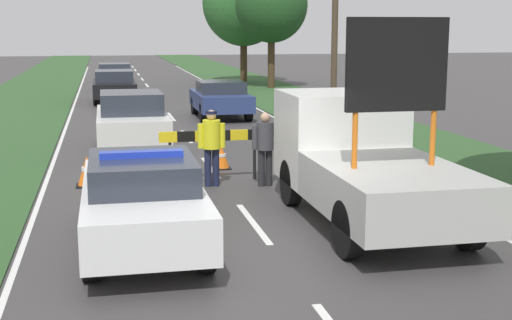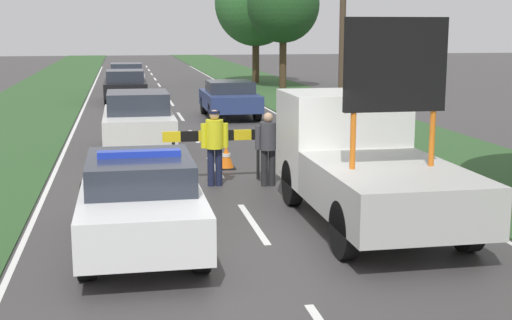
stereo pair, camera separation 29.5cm
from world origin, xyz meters
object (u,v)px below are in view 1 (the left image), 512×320
(traffic_cone_near_truck, at_px, (87,171))
(queued_car_sedan_silver, at_px, (115,77))
(roadside_tree_near_right, at_px, (244,3))
(utility_pole, at_px, (335,8))
(traffic_cone_centre_front, at_px, (222,157))
(traffic_cone_near_police, at_px, (144,183))
(police_car, at_px, (142,199))
(work_truck, at_px, (362,158))
(road_barrier, at_px, (213,140))
(traffic_cone_behind_barrier, at_px, (314,157))
(queued_car_hatch_blue, at_px, (221,98))
(roadside_tree_near_left, at_px, (271,5))
(police_officer, at_px, (212,141))
(pedestrian_civilian, at_px, (265,143))
(queued_car_van_white, at_px, (132,121))
(queued_car_sedan_black, at_px, (114,86))

(traffic_cone_near_truck, relative_size, queued_car_sedan_silver, 0.16)
(roadside_tree_near_right, bearing_deg, utility_pole, -93.68)
(traffic_cone_centre_front, height_order, queued_car_sedan_silver, queued_car_sedan_silver)
(traffic_cone_near_truck, relative_size, roadside_tree_near_right, 0.09)
(traffic_cone_near_police, bearing_deg, police_car, -93.47)
(work_truck, distance_m, roadside_tree_near_right, 32.52)
(police_car, xyz_separation_m, road_barrier, (1.83, 4.65, 0.17))
(traffic_cone_behind_barrier, bearing_deg, queued_car_sedan_silver, 100.32)
(queued_car_hatch_blue, bearing_deg, roadside_tree_near_left, -111.50)
(police_officer, height_order, pedestrian_civilian, police_officer)
(work_truck, height_order, traffic_cone_near_truck, work_truck)
(traffic_cone_near_truck, relative_size, queued_car_van_white, 0.15)
(police_officer, distance_m, queued_car_van_white, 5.09)
(police_car, bearing_deg, roadside_tree_near_right, 73.38)
(work_truck, distance_m, queued_car_hatch_blue, 15.22)
(road_barrier, relative_size, traffic_cone_behind_barrier, 3.39)
(queued_car_sedan_silver, relative_size, roadside_tree_near_left, 0.63)
(police_officer, relative_size, queued_car_hatch_blue, 0.41)
(road_barrier, xyz_separation_m, roadside_tree_near_left, (7.02, 24.12, 3.75))
(roadside_tree_near_left, bearing_deg, queued_car_hatch_blue, -111.50)
(traffic_cone_centre_front, height_order, roadside_tree_near_left, roadside_tree_near_left)
(roadside_tree_near_right, bearing_deg, work_truck, -97.23)
(police_officer, relative_size, queued_car_van_white, 0.38)
(road_barrier, relative_size, traffic_cone_near_truck, 3.54)
(traffic_cone_near_truck, bearing_deg, police_officer, -11.93)
(traffic_cone_near_truck, distance_m, queued_car_hatch_blue, 12.41)
(roadside_tree_near_left, distance_m, utility_pole, 18.32)
(road_barrier, xyz_separation_m, police_officer, (-0.10, -0.52, 0.06))
(road_barrier, xyz_separation_m, pedestrian_civilian, (1.05, -0.75, 0.01))
(police_officer, distance_m, queued_car_sedan_silver, 24.95)
(police_officer, relative_size, roadside_tree_near_right, 0.22)
(traffic_cone_near_truck, relative_size, traffic_cone_behind_barrier, 0.96)
(work_truck, distance_m, traffic_cone_near_police, 4.69)
(traffic_cone_near_police, height_order, queued_car_sedan_black, queued_car_sedan_black)
(traffic_cone_near_police, height_order, traffic_cone_behind_barrier, traffic_cone_behind_barrier)
(traffic_cone_behind_barrier, distance_m, queued_car_sedan_black, 18.27)
(pedestrian_civilian, distance_m, roadside_tree_near_right, 29.76)
(queued_car_sedan_black, bearing_deg, traffic_cone_behind_barrier, 104.10)
(police_officer, xyz_separation_m, queued_car_hatch_blue, (2.14, 11.99, -0.25))
(traffic_cone_near_police, xyz_separation_m, traffic_cone_behind_barrier, (4.16, 1.67, 0.09))
(queued_car_sedan_black, distance_m, queued_car_sedan_silver, 6.09)
(work_truck, height_order, pedestrian_civilian, work_truck)
(roadside_tree_near_left, bearing_deg, traffic_cone_near_truck, -112.17)
(traffic_cone_near_truck, relative_size, queued_car_hatch_blue, 0.17)
(police_car, distance_m, work_truck, 4.11)
(work_truck, xyz_separation_m, traffic_cone_behind_barrier, (0.38, 4.32, -0.76))
(road_barrier, bearing_deg, utility_pole, 44.80)
(road_barrier, height_order, police_officer, police_officer)
(work_truck, xyz_separation_m, traffic_cone_near_truck, (-4.96, 3.80, -0.78))
(traffic_cone_centre_front, bearing_deg, traffic_cone_near_police, -129.56)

